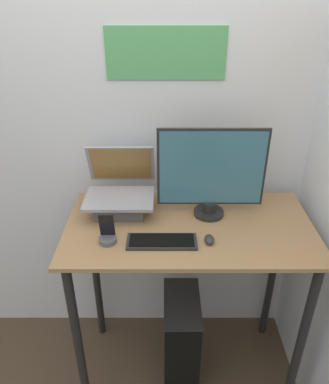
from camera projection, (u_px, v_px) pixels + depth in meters
The scene contains 8 objects.
wall_back at pixel (187, 142), 1.99m from camera, with size 6.00×0.06×2.60m.
desk at pixel (189, 256), 1.87m from camera, with size 1.17×0.62×1.04m.
laptop at pixel (120, 197), 1.85m from camera, with size 0.34×0.32×0.31m.
monitor at pixel (211, 174), 1.75m from camera, with size 0.51×0.15×0.45m.
keyboard at pixel (162, 241), 1.65m from camera, with size 0.31×0.11×0.02m.
mouse at pixel (209, 239), 1.65m from camera, with size 0.04×0.07×0.03m.
cell_phone at pixel (108, 235), 1.64m from camera, with size 0.08×0.08×0.15m.
computer_tower at pixel (181, 339), 2.10m from camera, with size 0.19×0.37×0.57m.
Camera 1 is at (-0.12, -1.16, 2.04)m, focal length 35.00 mm.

